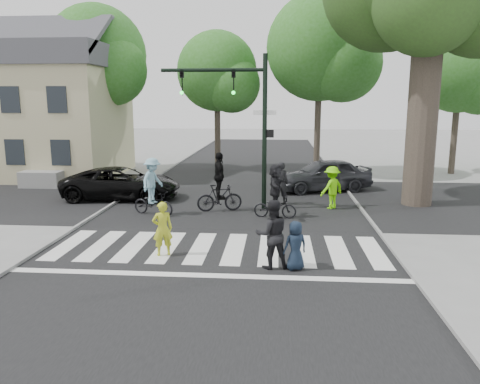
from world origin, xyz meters
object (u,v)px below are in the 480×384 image
Objects in this scene: pedestrian_woman at (162,229)px; car_suv at (122,183)px; traffic_signal at (243,110)px; cyclist_mid at (219,187)px; pedestrian_child at (295,246)px; car_grey at (323,175)px; pedestrian_adult at (272,234)px; cyclist_right at (275,194)px; cyclist_left at (153,190)px.

car_suv is at bearing -85.44° from pedestrian_woman.
traffic_signal is 2.60× the size of cyclist_mid.
pedestrian_child is at bearing -141.92° from car_suv.
traffic_signal is 3.90× the size of pedestrian_woman.
pedestrian_woman is at bearing -157.17° from car_suv.
traffic_signal is 6.24m from car_grey.
cyclist_mid is (-2.12, 6.18, 0.05)m from pedestrian_adult.
cyclist_right is 0.40× the size of car_suv.
car_suv is (-4.55, 1.94, -0.25)m from cyclist_mid.
cyclist_right is 7.31m from car_suv.
cyclist_mid is 0.46× the size of car_suv.
cyclist_left is 4.58m from cyclist_right.
pedestrian_adult reaches higher than pedestrian_child.
traffic_signal is 3.01× the size of cyclist_right.
traffic_signal reaches higher than car_grey.
car_suv is 1.11× the size of car_grey.
pedestrian_woman is 3.13m from pedestrian_adult.
pedestrian_adult is at bearing -30.50° from car_grey.
cyclist_left reaches higher than cyclist_right.
cyclist_left is at bearing -145.76° from car_suv.
car_grey is (6.85, 5.40, -0.17)m from cyclist_left.
car_grey is at bearing 67.56° from cyclist_right.
cyclist_right is 0.44× the size of car_grey.
cyclist_left is 2.55m from cyclist_mid.
cyclist_mid is (2.41, 0.83, 0.01)m from cyclist_left.
traffic_signal is at bearing 22.26° from cyclist_left.
cyclist_left is 0.48× the size of car_grey.
cyclist_left is 1.09× the size of cyclist_right.
traffic_signal is at bearing -108.19° from car_suv.
car_suv is at bearing -64.18° from pedestrian_adult.
car_grey is at bearing 38.26° from cyclist_left.
cyclist_right reaches higher than car_suv.
cyclist_left is at bearing -157.74° from traffic_signal.
cyclist_right is (3.09, 4.52, 0.12)m from pedestrian_woman.
car_grey reaches higher than pedestrian_woman.
cyclist_right is at bearing -107.66° from pedestrian_child.
pedestrian_adult is 0.36× the size of car_suv.
pedestrian_woman is 1.20× the size of pedestrian_child.
pedestrian_adult is 10.51m from car_suv.
car_grey is at bearing -115.76° from pedestrian_adult.
pedestrian_child is 0.55× the size of cyclist_mid.
cyclist_mid is 1.16× the size of cyclist_right.
pedestrian_child is at bearing -46.71° from cyclist_left.
car_suv is at bearing 127.66° from cyclist_left.
cyclist_right is at bearing -40.77° from car_grey.
car_suv is (-6.67, 8.12, -0.20)m from pedestrian_adult.
pedestrian_adult is at bearing -79.45° from traffic_signal.
pedestrian_adult is (-0.60, 0.10, 0.26)m from pedestrian_child.
traffic_signal reaches higher than pedestrian_adult.
pedestrian_adult is 10.99m from car_grey.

